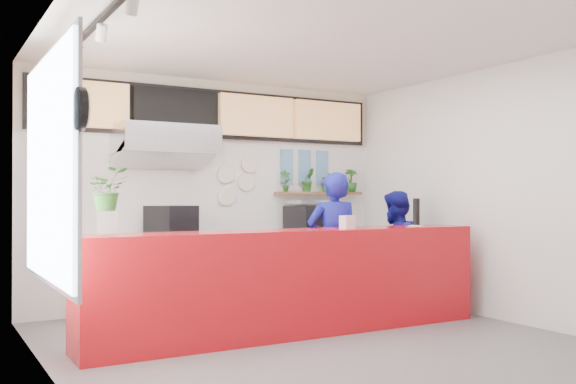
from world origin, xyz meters
name	(u,v)px	position (x,y,z in m)	size (l,w,h in m)	color
floor	(314,342)	(0.00, 0.00, 0.00)	(5.00, 5.00, 0.00)	slate
ceiling	(314,42)	(0.00, 0.00, 3.00)	(5.00, 5.00, 0.00)	silver
wall_back	(215,193)	(0.00, 2.50, 1.50)	(5.00, 5.00, 0.00)	white
wall_left	(51,190)	(-2.50, 0.00, 1.50)	(5.00, 5.00, 0.00)	white
wall_right	(492,192)	(2.50, 0.00, 1.50)	(5.00, 5.00, 0.00)	white
service_counter	(294,282)	(0.00, 0.40, 0.55)	(4.50, 0.60, 1.10)	red
cream_band	(215,111)	(0.00, 2.49, 2.60)	(5.00, 0.02, 0.80)	beige
prep_bench	(164,278)	(-0.80, 2.20, 0.45)	(1.80, 0.60, 0.90)	#B2B5BA
panini_oven	(171,223)	(-0.71, 2.20, 1.12)	(0.49, 0.49, 0.44)	black
extraction_hood	(166,140)	(-0.80, 2.15, 2.15)	(1.20, 0.70, 0.35)	#B2B5BA
hood_lip	(166,156)	(-0.80, 2.15, 1.95)	(1.20, 0.70, 0.08)	#B2B5BA
right_bench	(321,267)	(1.50, 2.20, 0.45)	(1.80, 0.60, 0.90)	#B2B5BA
espresso_machine	(311,221)	(1.33, 2.20, 1.11)	(0.65, 0.47, 0.42)	black
espresso_tray	(311,202)	(1.33, 2.20, 1.38)	(0.55, 0.38, 0.05)	#A2A4A9
herb_shelf	(319,193)	(1.60, 2.40, 1.50)	(1.40, 0.18, 0.04)	brown
menu_board_far_left	(82,104)	(-1.75, 2.38, 2.55)	(1.10, 0.10, 0.55)	tan
menu_board_mid_left	(176,110)	(-0.59, 2.38, 2.55)	(1.10, 0.10, 0.55)	black
menu_board_mid_right	(257,116)	(0.57, 2.38, 2.55)	(1.10, 0.10, 0.55)	tan
menu_board_far_right	(328,121)	(1.73, 2.38, 2.55)	(1.10, 0.10, 0.55)	tan
soffit	(216,114)	(0.00, 2.46, 2.55)	(4.80, 0.04, 0.65)	black
window_pane	(48,167)	(-2.47, 0.30, 1.70)	(0.04, 2.20, 1.90)	silver
window_frame	(51,167)	(-2.45, 0.30, 1.70)	(0.03, 2.30, 2.00)	#B2B5BA
wall_clock_rim	(80,109)	(-2.46, -0.90, 2.05)	(0.30, 0.30, 0.05)	black
wall_clock_face	(85,109)	(-2.43, -0.90, 2.05)	(0.26, 0.26, 0.02)	white
track_rail	(102,18)	(-2.10, 0.00, 2.94)	(0.05, 2.40, 0.04)	black
dec_plate_a	(226,174)	(0.15, 2.47, 1.75)	(0.24, 0.24, 0.03)	silver
dec_plate_b	(246,182)	(0.45, 2.47, 1.65)	(0.24, 0.24, 0.03)	silver
dec_plate_c	(226,197)	(0.15, 2.47, 1.45)	(0.24, 0.24, 0.03)	silver
dec_plate_d	(249,164)	(0.50, 2.47, 1.90)	(0.24, 0.24, 0.03)	silver
photo_frame_a	(287,158)	(1.10, 2.48, 2.00)	(0.20, 0.02, 0.25)	#598CBF
photo_frame_b	(305,159)	(1.40, 2.48, 2.00)	(0.20, 0.02, 0.25)	#598CBF
photo_frame_c	(322,159)	(1.70, 2.48, 2.00)	(0.20, 0.02, 0.25)	#598CBF
photo_frame_d	(287,176)	(1.10, 2.48, 1.75)	(0.20, 0.02, 0.25)	#598CBF
photo_frame_e	(305,176)	(1.40, 2.48, 1.75)	(0.20, 0.02, 0.25)	#598CBF
photo_frame_f	(322,176)	(1.70, 2.48, 1.75)	(0.20, 0.02, 0.25)	#598CBF
staff_center	(333,246)	(0.84, 0.92, 0.87)	(0.63, 0.42, 1.74)	navy
staff_right	(395,251)	(1.84, 0.99, 0.76)	(0.74, 0.58, 1.52)	navy
herb_a	(285,181)	(1.03, 2.40, 1.67)	(0.16, 0.11, 0.31)	#255C20
herb_b	(308,180)	(1.41, 2.40, 1.69)	(0.19, 0.15, 0.34)	#255C20
herb_c	(327,183)	(1.74, 2.40, 1.65)	(0.24, 0.21, 0.27)	#255C20
herb_d	(351,180)	(2.15, 2.40, 1.69)	(0.19, 0.17, 0.34)	#255C20
glass_vase	(107,223)	(-1.96, 0.34, 1.21)	(0.19, 0.19, 0.23)	silver
basil_vase	(108,189)	(-1.96, 0.34, 1.51)	(0.35, 0.30, 0.39)	#255C20
napkin_holder	(347,222)	(0.65, 0.36, 1.17)	(0.16, 0.10, 0.14)	silver
white_plate	(416,226)	(1.66, 0.38, 1.11)	(0.18, 0.18, 0.01)	silver
pepper_mill	(416,212)	(1.66, 0.38, 1.27)	(0.08, 0.08, 0.31)	black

